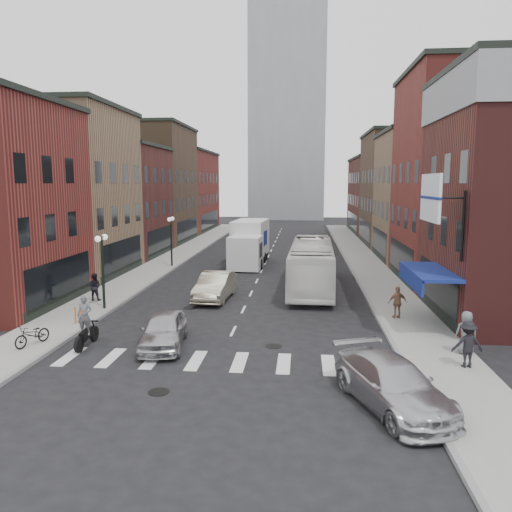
{
  "coord_description": "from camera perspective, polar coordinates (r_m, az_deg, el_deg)",
  "views": [
    {
      "loc": [
        3.14,
        -21.21,
        6.81
      ],
      "look_at": [
        0.65,
        5.44,
        2.89
      ],
      "focal_mm": 35.0,
      "sensor_mm": 36.0,
      "label": 1
    }
  ],
  "objects": [
    {
      "name": "crosswalk_stripes",
      "position": [
        19.69,
        -4.26,
        -11.93
      ],
      "size": [
        12.0,
        2.2,
        0.01
      ],
      "primitive_type": "cube",
      "color": "silver",
      "rests_on": "ground"
    },
    {
      "name": "box_truck",
      "position": [
        41.8,
        -0.8,
        1.46
      ],
      "size": [
        2.91,
        8.55,
        3.66
      ],
      "rotation": [
        0.0,
        0.0,
        -0.06
      ],
      "color": "silver",
      "rests_on": "ground"
    },
    {
      "name": "sedan_left_near",
      "position": [
        21.43,
        -10.52,
        -8.31
      ],
      "size": [
        2.26,
        4.46,
        1.46
      ],
      "primitive_type": "imported",
      "rotation": [
        0.0,
        0.0,
        0.13
      ],
      "color": "#BCBCC1",
      "rests_on": "ground"
    },
    {
      "name": "bldg_right_mid_b",
      "position": [
        46.75,
        20.16,
        6.41
      ],
      "size": [
        10.3,
        10.2,
        11.3
      ],
      "color": "#8D6B4E",
      "rests_on": "ground"
    },
    {
      "name": "billboard_sign",
      "position": [
        22.39,
        19.53,
        6.12
      ],
      "size": [
        1.52,
        3.0,
        3.7
      ],
      "color": "black",
      "rests_on": "ground"
    },
    {
      "name": "sidewalk_right",
      "position": [
        44.06,
        12.26,
        -0.65
      ],
      "size": [
        3.0,
        74.0,
        0.15
      ],
      "primitive_type": "cube",
      "color": "gray",
      "rests_on": "ground"
    },
    {
      "name": "ped_right_b",
      "position": [
        25.81,
        15.88,
        -5.12
      ],
      "size": [
        1.01,
        0.65,
        1.6
      ],
      "primitive_type": "imported",
      "rotation": [
        0.0,
        0.0,
        3.35
      ],
      "color": "#8F6449",
      "rests_on": "sidewalk_right"
    },
    {
      "name": "ped_left_solo",
      "position": [
        30.0,
        -17.98,
        -3.37
      ],
      "size": [
        0.77,
        0.44,
        1.58
      ],
      "primitive_type": "imported",
      "rotation": [
        0.0,
        0.0,
        3.14
      ],
      "color": "black",
      "rests_on": "sidewalk_left"
    },
    {
      "name": "ground",
      "position": [
        22.5,
        -2.97,
        -9.3
      ],
      "size": [
        160.0,
        160.0,
        0.0
      ],
      "primitive_type": "plane",
      "color": "black",
      "rests_on": "ground"
    },
    {
      "name": "bldg_right_far_a",
      "position": [
        57.45,
        17.39,
        7.3
      ],
      "size": [
        10.3,
        12.2,
        12.3
      ],
      "color": "#4B3725",
      "rests_on": "ground"
    },
    {
      "name": "bldg_right_far_b",
      "position": [
        71.22,
        15.02,
        6.72
      ],
      "size": [
        10.3,
        16.2,
        10.3
      ],
      "color": "#4E1D1B",
      "rests_on": "ground"
    },
    {
      "name": "bldg_left_mid_a",
      "position": [
        39.61,
        -22.07,
        6.78
      ],
      "size": [
        10.3,
        10.2,
        12.3
      ],
      "color": "#8D6B4E",
      "rests_on": "ground"
    },
    {
      "name": "bldg_left_mid_b",
      "position": [
        48.74,
        -16.6,
        6.04
      ],
      "size": [
        10.3,
        10.2,
        10.3
      ],
      "color": "#4E1D1B",
      "rests_on": "ground"
    },
    {
      "name": "bldg_left_far_a",
      "position": [
        59.06,
        -12.67,
        7.98
      ],
      "size": [
        10.3,
        12.2,
        13.3
      ],
      "color": "#4B3725",
      "rests_on": "ground"
    },
    {
      "name": "awning_blue",
      "position": [
        24.76,
        18.78,
        -1.84
      ],
      "size": [
        1.8,
        5.0,
        0.78
      ],
      "color": "navy",
      "rests_on": "ground"
    },
    {
      "name": "ped_right_c",
      "position": [
        21.44,
        22.89,
        -8.06
      ],
      "size": [
        0.85,
        0.57,
        1.71
      ],
      "primitive_type": "imported",
      "rotation": [
        0.0,
        0.0,
        3.11
      ],
      "color": "slate",
      "rests_on": "sidewalk_right"
    },
    {
      "name": "streetlamp_near",
      "position": [
        27.6,
        -17.17,
        -0.16
      ],
      "size": [
        0.32,
        1.22,
        4.11
      ],
      "color": "black",
      "rests_on": "ground"
    },
    {
      "name": "streetlamp_far",
      "position": [
        40.79,
        -9.67,
        2.73
      ],
      "size": [
        0.32,
        1.22,
        4.11
      ],
      "color": "black",
      "rests_on": "ground"
    },
    {
      "name": "curb_right",
      "position": [
        43.91,
        10.32,
        -0.72
      ],
      "size": [
        0.2,
        74.0,
        0.16
      ],
      "primitive_type": "cube",
      "color": "gray",
      "rests_on": "ground"
    },
    {
      "name": "transit_bus",
      "position": [
        32.29,
        6.36,
        -1.03
      ],
      "size": [
        2.97,
        11.47,
        3.18
      ],
      "primitive_type": "imported",
      "rotation": [
        0.0,
        0.0,
        -0.03
      ],
      "color": "white",
      "rests_on": "ground"
    },
    {
      "name": "bike_rack",
      "position": [
        25.71,
        -19.66,
        -6.26
      ],
      "size": [
        0.08,
        0.68,
        0.8
      ],
      "color": "#D8590C",
      "rests_on": "sidewalk_left"
    },
    {
      "name": "sidewalk_left",
      "position": [
        45.25,
        -9.63,
        -0.34
      ],
      "size": [
        3.0,
        74.0,
        0.15
      ],
      "primitive_type": "cube",
      "color": "gray",
      "rests_on": "ground"
    },
    {
      "name": "motorcycle_rider",
      "position": [
        22.12,
        -18.92,
        -7.28
      ],
      "size": [
        0.64,
        2.16,
        2.2
      ],
      "rotation": [
        0.0,
        0.0,
        0.09
      ],
      "color": "black",
      "rests_on": "ground"
    },
    {
      "name": "bldg_right_mid_a",
      "position": [
        37.15,
        24.21,
        8.14
      ],
      "size": [
        10.3,
        10.2,
        14.3
      ],
      "color": "maroon",
      "rests_on": "ground"
    },
    {
      "name": "distant_tower",
      "position": [
        100.91,
        3.66,
        18.7
      ],
      "size": [
        14.0,
        14.0,
        50.0
      ],
      "primitive_type": "cube",
      "color": "#9399A0",
      "rests_on": "ground"
    },
    {
      "name": "curb_car",
      "position": [
        16.23,
        15.35,
        -13.96
      ],
      "size": [
        3.75,
        5.47,
        1.47
      ],
      "primitive_type": "imported",
      "rotation": [
        0.0,
        0.0,
        0.37
      ],
      "color": "silver",
      "rests_on": "ground"
    },
    {
      "name": "bldg_left_far_b",
      "position": [
        72.52,
        -9.22,
        7.31
      ],
      "size": [
        10.3,
        16.2,
        11.3
      ],
      "color": "maroon",
      "rests_on": "ground"
    },
    {
      "name": "parked_bicycle",
      "position": [
        22.82,
        -24.18,
        -8.21
      ],
      "size": [
        1.14,
        1.82,
        0.9
      ],
      "primitive_type": "imported",
      "rotation": [
        0.0,
        0.0,
        -0.35
      ],
      "color": "black",
      "rests_on": "sidewalk_left"
    },
    {
      "name": "sedan_left_far",
      "position": [
        29.5,
        -4.69,
        -3.46
      ],
      "size": [
        1.99,
        4.93,
        1.59
      ],
      "primitive_type": "imported",
      "rotation": [
        0.0,
        0.0,
        -0.06
      ],
      "color": "#BBB298",
      "rests_on": "ground"
    },
    {
      "name": "ped_right_a",
      "position": [
        19.95,
        23.02,
        -9.25
      ],
      "size": [
        1.15,
        0.64,
        1.72
      ],
      "primitive_type": "imported",
      "rotation": [
        0.0,
        0.0,
        3.23
      ],
      "color": "black",
      "rests_on": "sidewalk_right"
    },
    {
      "name": "curb_left",
      "position": [
        44.9,
        -7.78,
        -0.47
      ],
      "size": [
        0.2,
        74.0,
        0.16
      ],
      "primitive_type": "cube",
      "color": "gray",
      "rests_on": "ground"
    }
  ]
}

